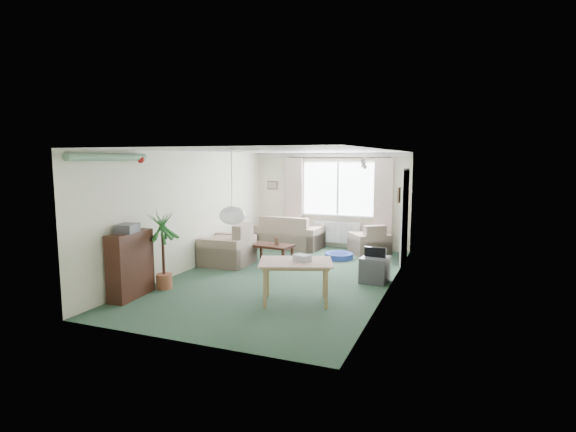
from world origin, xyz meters
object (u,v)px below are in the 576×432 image
at_px(armchair_corner, 369,239).
at_px(sofa, 289,232).
at_px(coffee_table, 272,254).
at_px(bookshelf, 131,265).
at_px(houseplant, 163,250).
at_px(dining_table, 296,282).
at_px(tv_cube, 375,269).
at_px(armchair_left, 227,244).
at_px(pet_bed, 339,256).

bearing_deg(armchair_corner, sofa, -36.83).
xyz_separation_m(coffee_table, bookshelf, (-1.16, -3.08, 0.34)).
distance_m(sofa, bookshelf, 4.86).
bearing_deg(houseplant, bookshelf, -107.44).
distance_m(dining_table, tv_cube, 1.88).
bearing_deg(armchair_left, houseplant, -5.44).
height_order(armchair_left, coffee_table, armchair_left).
distance_m(bookshelf, dining_table, 2.71).
relative_size(armchair_left, dining_table, 0.96).
distance_m(bookshelf, pet_bed, 4.70).
bearing_deg(armchair_left, pet_bed, 122.80).
bearing_deg(dining_table, coffee_table, 121.57).
height_order(armchair_corner, bookshelf, bookshelf).
distance_m(sofa, armchair_left, 2.25).
xyz_separation_m(bookshelf, houseplant, (0.19, 0.60, 0.15)).
bearing_deg(bookshelf, armchair_left, 77.79).
bearing_deg(pet_bed, armchair_corner, 54.63).
relative_size(bookshelf, dining_table, 1.05).
bearing_deg(coffee_table, tv_cube, -16.63).
bearing_deg(armchair_left, bookshelf, -8.60).
distance_m(houseplant, dining_table, 2.44).
distance_m(sofa, pet_bed, 1.74).
bearing_deg(coffee_table, houseplant, -111.50).
xyz_separation_m(armchair_corner, bookshelf, (-2.96, -4.75, 0.18)).
height_order(sofa, tv_cube, sofa).
bearing_deg(armchair_corner, pet_bed, 18.50).
relative_size(armchair_corner, armchair_left, 0.82).
bearing_deg(pet_bed, sofa, 152.74).
xyz_separation_m(coffee_table, houseplant, (-0.97, -2.47, 0.49)).
distance_m(houseplant, tv_cube, 3.81).
bearing_deg(armchair_left, coffee_table, 119.02).
relative_size(sofa, pet_bed, 2.61).
bearing_deg(pet_bed, houseplant, -123.34).
distance_m(sofa, coffee_table, 1.73).
xyz_separation_m(dining_table, pet_bed, (-0.18, 3.26, -0.26)).
height_order(armchair_corner, pet_bed, armchair_corner).
relative_size(sofa, dining_table, 1.59).
height_order(coffee_table, dining_table, dining_table).
relative_size(bookshelf, houseplant, 0.78).
bearing_deg(sofa, bookshelf, 82.25).
relative_size(coffee_table, tv_cube, 1.73).
height_order(sofa, armchair_corner, sofa).
distance_m(armchair_corner, houseplant, 5.00).
bearing_deg(armchair_left, tv_cube, 84.72).
relative_size(bookshelf, pet_bed, 1.72).
relative_size(sofa, armchair_corner, 2.02).
distance_m(tv_cube, pet_bed, 1.99).
xyz_separation_m(houseplant, tv_cube, (3.35, 1.76, -0.46)).
distance_m(sofa, houseplant, 4.24).
bearing_deg(tv_cube, sofa, 141.33).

